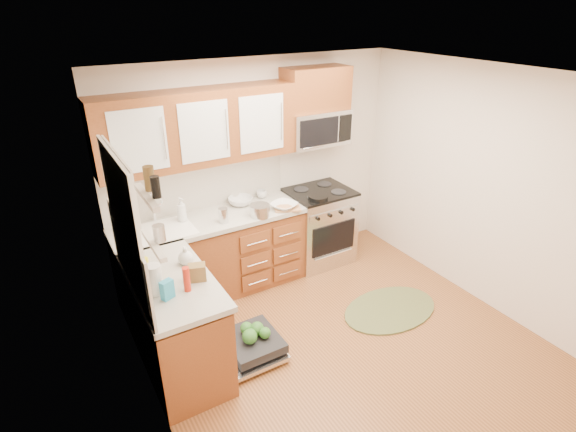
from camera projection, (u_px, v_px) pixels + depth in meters
floor at (342, 342)px, 4.40m from camera, size 3.50×3.50×0.00m
ceiling at (359, 78)px, 3.32m from camera, size 3.50×3.50×0.00m
wall_back at (257, 169)px, 5.22m from camera, size 3.50×0.04×2.50m
wall_front at (542, 352)px, 2.50m from camera, size 3.50×0.04×2.50m
wall_left at (145, 288)px, 3.06m from camera, size 0.04×3.50×2.50m
wall_right at (483, 189)px, 4.66m from camera, size 0.04×3.50×2.50m
base_cabinet_back at (213, 258)px, 5.01m from camera, size 2.05×0.60×0.85m
base_cabinet_left at (176, 326)px, 3.96m from camera, size 0.60×1.25×0.85m
countertop_back at (210, 220)px, 4.80m from camera, size 2.07×0.64×0.05m
countertop_left at (171, 281)px, 3.76m from camera, size 0.64×1.27×0.05m
backsplash_back at (198, 185)px, 4.89m from camera, size 2.05×0.02×0.57m
backsplash_left at (130, 259)px, 3.49m from camera, size 0.02×1.25×0.57m
upper_cabinets at (198, 128)px, 4.48m from camera, size 2.05×0.35×0.75m
cabinet_over_mw at (316, 88)px, 5.01m from camera, size 0.76×0.35×0.47m
range at (319, 226)px, 5.62m from camera, size 0.76×0.64×0.95m
microwave at (316, 127)px, 5.18m from camera, size 0.76×0.38×0.40m
sink at (164, 241)px, 4.58m from camera, size 0.62×0.50×0.26m
dishwasher at (249, 347)px, 4.20m from camera, size 0.70×0.60×0.20m
window at (123, 221)px, 3.32m from camera, size 0.03×1.05×1.05m
window_blind at (120, 178)px, 3.19m from camera, size 0.02×0.96×0.40m
shelf_upper at (147, 197)px, 2.45m from camera, size 0.04×0.40×0.03m
shelf_lower at (154, 245)px, 2.58m from camera, size 0.04×0.40×0.03m
rug at (390, 309)px, 4.85m from camera, size 1.13×0.75×0.02m
skillet at (318, 197)px, 5.17m from camera, size 0.28×0.28×0.04m
stock_pot at (260, 210)px, 4.81m from camera, size 0.26×0.26×0.13m
cutting_board at (287, 208)px, 4.99m from camera, size 0.34×0.28×0.02m
canister at (223, 215)px, 4.66m from camera, size 0.13×0.13×0.16m
paper_towel_roll at (155, 279)px, 3.51m from camera, size 0.15×0.15×0.26m
mustard_bottle at (145, 270)px, 3.66m from camera, size 0.07×0.07×0.22m
red_bottle at (187, 279)px, 3.55m from camera, size 0.06×0.06×0.21m
wooden_box at (197, 272)px, 3.70m from camera, size 0.17×0.14×0.14m
blue_carton at (167, 290)px, 3.47m from camera, size 0.11×0.09×0.16m
bowl_a at (284, 206)px, 4.99m from camera, size 0.36×0.36×0.07m
bowl_b at (241, 201)px, 5.09m from camera, size 0.34×0.34×0.09m
cup at (262, 194)px, 5.26m from camera, size 0.12×0.12×0.09m
soap_bottle_a at (181, 210)px, 4.66m from camera, size 0.13×0.13×0.27m
soap_bottle_b at (136, 247)px, 4.05m from camera, size 0.10×0.10×0.19m
soap_bottle_c at (185, 255)px, 3.92m from camera, size 0.17×0.17×0.17m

